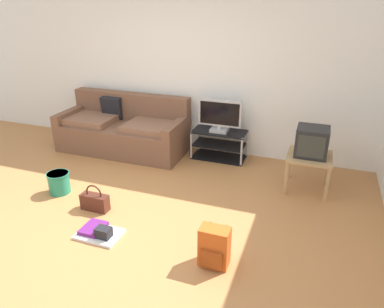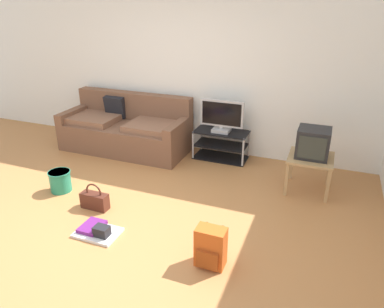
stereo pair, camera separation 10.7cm
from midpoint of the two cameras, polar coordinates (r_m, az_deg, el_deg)
ground_plane at (r=4.32m, az=-13.58°, el=-10.39°), size 9.00×9.80×0.02m
wall_back at (r=5.86m, az=-1.63°, el=13.75°), size 9.00×0.10×2.70m
couch at (r=6.07m, az=-11.28°, el=3.71°), size 2.08×0.89×0.89m
tv_stand at (r=5.67m, az=3.80°, el=1.52°), size 0.83×0.42×0.45m
flat_tv at (r=5.49m, az=3.86°, el=5.98°), size 0.67×0.22×0.50m
side_table at (r=4.89m, az=17.50°, el=-1.00°), size 0.56×0.56×0.48m
crt_tv at (r=4.81m, az=17.89°, el=1.87°), size 0.40×0.38×0.37m
backpack at (r=3.50m, az=2.66°, el=-14.54°), size 0.28×0.25×0.40m
handbag at (r=4.51m, az=-15.82°, el=-7.25°), size 0.34×0.13×0.33m
cleaning_bucket at (r=5.01m, az=-20.93°, el=-4.19°), size 0.29×0.29×0.28m
floor_tray at (r=4.09m, az=-15.33°, el=-11.87°), size 0.47×0.34×0.14m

